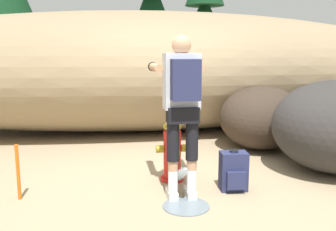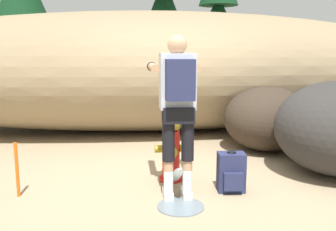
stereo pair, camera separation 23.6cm
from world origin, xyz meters
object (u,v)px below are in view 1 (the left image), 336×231
fire_hydrant (172,152)px  survey_stake (18,172)px  spare_backpack (234,172)px  boulder_mid (262,118)px  boulder_small (329,133)px  boulder_large (335,126)px  utility_worker (182,97)px

fire_hydrant → survey_stake: (-1.71, -0.31, -0.05)m
fire_hydrant → survey_stake: 1.73m
spare_backpack → boulder_mid: bearing=152.4°
fire_hydrant → boulder_small: size_ratio=1.20×
boulder_large → survey_stake: bearing=-175.0°
boulder_mid → survey_stake: size_ratio=2.31×
spare_backpack → boulder_mid: size_ratio=0.34×
survey_stake → boulder_small: bearing=18.0°
fire_hydrant → utility_worker: utility_worker is taller
fire_hydrant → spare_backpack: (0.63, -0.43, -0.14)m
boulder_large → boulder_small: size_ratio=2.57×
boulder_mid → boulder_small: size_ratio=2.17×
spare_backpack → boulder_mid: boulder_mid is taller
fire_hydrant → utility_worker: size_ratio=0.45×
survey_stake → spare_backpack: bearing=-2.9°
fire_hydrant → boulder_mid: (1.68, 1.25, 0.15)m
boulder_large → utility_worker: bearing=-165.2°
boulder_small → survey_stake: bearing=-162.0°
boulder_large → fire_hydrant: bearing=-179.3°
survey_stake → fire_hydrant: bearing=10.4°
utility_worker → spare_backpack: 1.08m
boulder_large → survey_stake: size_ratio=2.74×
boulder_mid → survey_stake: 3.73m
boulder_mid → boulder_large: bearing=-68.8°
fire_hydrant → boulder_mid: size_ratio=0.55×
boulder_large → boulder_mid: 1.32m
boulder_large → boulder_small: bearing=59.7°
utility_worker → boulder_large: utility_worker is taller
boulder_large → survey_stake: (-3.86, -0.34, -0.30)m
boulder_small → fire_hydrant: bearing=-157.6°
spare_backpack → boulder_small: same height
utility_worker → boulder_mid: utility_worker is taller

